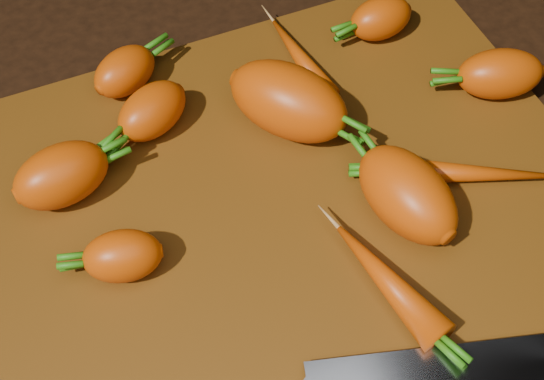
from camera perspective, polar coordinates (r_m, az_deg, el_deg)
name	(u,v)px	position (r m, az deg, el deg)	size (l,w,h in m)	color
ground	(277,226)	(0.59, 0.39, -2.71)	(2.00, 2.00, 0.01)	black
cutting_board	(277,218)	(0.58, 0.39, -2.12)	(0.50, 0.40, 0.01)	#5A310B
carrot_0	(61,175)	(0.59, -15.58, 1.07)	(0.07, 0.05, 0.05)	#C0460B
carrot_1	(123,256)	(0.54, -11.18, -4.89)	(0.06, 0.04, 0.04)	#C0460B
carrot_2	(288,101)	(0.60, 1.25, 6.71)	(0.10, 0.06, 0.06)	#C0460B
carrot_3	(407,194)	(0.56, 10.16, -0.32)	(0.09, 0.05, 0.05)	#C0460B
carrot_4	(152,111)	(0.62, -9.01, 5.90)	(0.06, 0.04, 0.04)	#C0460B
carrot_5	(125,71)	(0.65, -11.03, 8.76)	(0.06, 0.04, 0.04)	#C0460B
carrot_6	(500,74)	(0.66, 16.79, 8.37)	(0.07, 0.04, 0.04)	#C0460B
carrot_7	(300,58)	(0.66, 2.13, 9.94)	(0.10, 0.02, 0.02)	#C0460B
carrot_8	(462,173)	(0.60, 14.11, 1.25)	(0.14, 0.02, 0.02)	#C0460B
carrot_9	(387,281)	(0.53, 8.68, -6.79)	(0.11, 0.03, 0.03)	#C0460B
carrot_10	(381,18)	(0.69, 8.19, 12.69)	(0.06, 0.04, 0.04)	#C0460B
knife	(497,367)	(0.53, 16.57, -12.69)	(0.33, 0.12, 0.02)	gray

